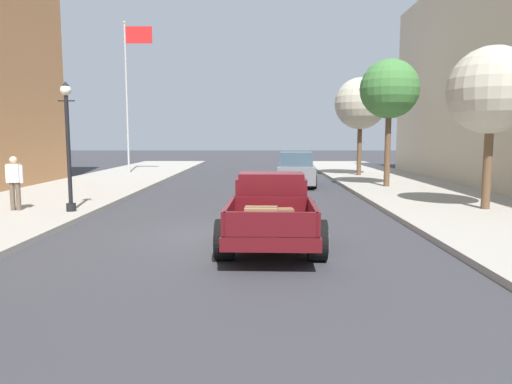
# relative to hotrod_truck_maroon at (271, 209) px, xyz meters

# --- Properties ---
(ground_plane) EXTENTS (140.00, 140.00, 0.00)m
(ground_plane) POSITION_rel_hotrod_truck_maroon_xyz_m (-0.84, 0.60, -0.75)
(ground_plane) COLOR #333338
(hotrod_truck_maroon) EXTENTS (2.28, 4.98, 1.58)m
(hotrod_truck_maroon) POSITION_rel_hotrod_truck_maroon_xyz_m (0.00, 0.00, 0.00)
(hotrod_truck_maroon) COLOR #510F14
(hotrod_truck_maroon) RESTS_ON ground
(car_background_grey) EXTENTS (2.06, 4.39, 1.65)m
(car_background_grey) POSITION_rel_hotrod_truck_maroon_xyz_m (1.47, 12.30, 0.01)
(car_background_grey) COLOR slate
(car_background_grey) RESTS_ON ground
(pedestrian_sidewalk_left) EXTENTS (0.53, 0.22, 1.65)m
(pedestrian_sidewalk_left) POSITION_rel_hotrod_truck_maroon_xyz_m (-7.73, 3.60, 0.33)
(pedestrian_sidewalk_left) COLOR brown
(pedestrian_sidewalk_left) RESTS_ON sidewalk_left
(street_lamp_near) EXTENTS (0.50, 0.32, 3.85)m
(street_lamp_near) POSITION_rel_hotrod_truck_maroon_xyz_m (-5.98, 3.45, 1.63)
(street_lamp_near) COLOR black
(street_lamp_near) RESTS_ON sidewalk_left
(flagpole) EXTENTS (1.74, 0.16, 9.16)m
(flagpole) POSITION_rel_hotrod_truck_maroon_xyz_m (-8.26, 18.72, 5.02)
(flagpole) COLOR #B2B2B7
(flagpole) RESTS_ON sidewalk_left
(street_tree_nearest) EXTENTS (2.65, 2.65, 4.97)m
(street_tree_nearest) POSITION_rel_hotrod_truck_maroon_xyz_m (6.78, 4.06, 3.02)
(street_tree_nearest) COLOR brown
(street_tree_nearest) RESTS_ON sidewalk_right
(street_tree_second) EXTENTS (2.61, 2.61, 5.65)m
(street_tree_second) POSITION_rel_hotrod_truck_maroon_xyz_m (5.47, 10.75, 3.70)
(street_tree_second) COLOR brown
(street_tree_second) RESTS_ON sidewalk_right
(street_tree_third) EXTENTS (2.96, 2.96, 5.61)m
(street_tree_third) POSITION_rel_hotrod_truck_maroon_xyz_m (5.49, 16.98, 3.51)
(street_tree_third) COLOR brown
(street_tree_third) RESTS_ON sidewalk_right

